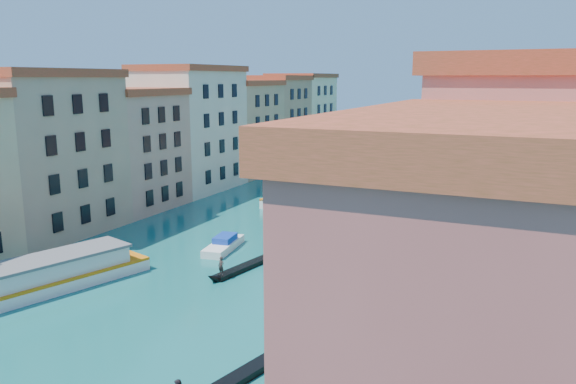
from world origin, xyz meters
name	(u,v)px	position (x,y,z in m)	size (l,w,h in m)	color
left_bank_palazzos	(169,136)	(-26.00, 64.68, 9.71)	(12.80, 128.40, 21.00)	beige
right_bank_palazzos	(551,155)	(30.00, 65.00, 9.75)	(12.80, 128.40, 21.00)	#A24742
quay	(477,222)	(22.00, 65.00, 0.50)	(4.00, 140.00, 1.00)	#9D967F
restaurant_awnings	(407,339)	(22.19, 23.00, 2.99)	(3.20, 44.55, 3.12)	maroon
mooring_poles_right	(382,319)	(19.10, 28.80, 1.30)	(1.44, 54.24, 3.20)	#50361B
vaporetto_near	(38,278)	(-11.26, 24.54, 1.37)	(10.46, 20.92, 3.04)	white
vaporetto_far	(313,188)	(-4.25, 73.02, 1.53)	(8.25, 23.30, 3.39)	white
gondola_fore	(248,264)	(2.70, 38.11, 0.42)	(3.23, 12.33, 2.47)	black
gondola_right	(227,381)	(12.32, 17.73, 0.49)	(3.99, 12.68, 2.56)	black
gondola_far	(360,227)	(8.58, 57.16, 0.34)	(4.24, 11.56, 1.67)	black
motorboat_mid	(224,244)	(-2.76, 42.58, 0.59)	(3.45, 7.63, 1.52)	white
motorboat_far	(384,195)	(6.64, 76.29, 0.59)	(4.80, 7.71, 1.53)	silver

